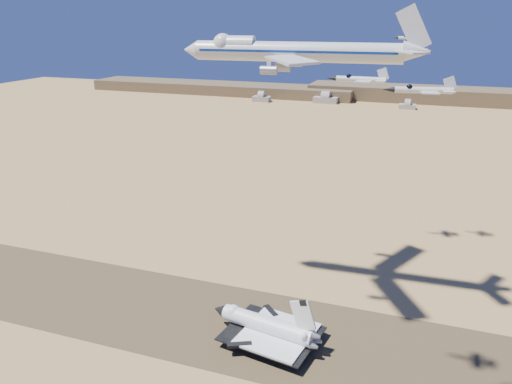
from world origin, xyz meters
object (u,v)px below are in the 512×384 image
(shuttle, at_px, (266,327))
(crew_c, at_px, (288,355))
(crew_b, at_px, (278,351))
(chase_jet_e, at_px, (411,38))
(crew_a, at_px, (284,353))
(carrier_747, at_px, (288,52))
(chase_jet_b, at_px, (422,90))
(chase_jet_d, at_px, (374,51))
(chase_jet_a, at_px, (360,79))

(shuttle, xyz_separation_m, crew_c, (9.40, -6.45, -4.30))
(shuttle, bearing_deg, crew_b, -33.96)
(crew_c, bearing_deg, chase_jet_e, -64.76)
(shuttle, xyz_separation_m, crew_a, (8.07, -6.04, -4.28))
(carrier_747, distance_m, chase_jet_b, 72.78)
(carrier_747, distance_m, crew_c, 102.04)
(chase_jet_b, relative_size, chase_jet_d, 1.02)
(crew_c, xyz_separation_m, chase_jet_e, (23.26, 102.99, 93.54))
(shuttle, distance_m, crew_a, 10.95)
(chase_jet_b, bearing_deg, shuttle, 147.54)
(crew_c, relative_size, chase_jet_b, 0.11)
(crew_c, height_order, chase_jet_a, chase_jet_a)
(shuttle, height_order, chase_jet_b, chase_jet_b)
(shuttle, distance_m, chase_jet_e, 135.46)
(crew_a, relative_size, chase_jet_e, 0.13)
(crew_a, height_order, chase_jet_b, chase_jet_b)
(carrier_747, bearing_deg, chase_jet_a, -58.95)
(crew_a, bearing_deg, shuttle, 31.28)
(shuttle, relative_size, chase_jet_e, 2.88)
(crew_b, height_order, chase_jet_e, chase_jet_e)
(crew_b, height_order, chase_jet_a, chase_jet_a)
(chase_jet_a, height_order, chase_jet_d, chase_jet_d)
(crew_b, distance_m, chase_jet_a, 90.10)
(crew_a, height_order, crew_b, crew_a)
(crew_b, height_order, crew_c, crew_c)
(shuttle, bearing_deg, chase_jet_d, 88.40)
(shuttle, height_order, chase_jet_a, chase_jet_a)
(crew_a, relative_size, crew_b, 1.10)
(carrier_747, height_order, chase_jet_e, carrier_747)
(shuttle, bearing_deg, crew_a, -27.26)
(shuttle, xyz_separation_m, chase_jet_d, (18.00, 91.26, 83.79))
(carrier_747, height_order, crew_b, carrier_747)
(crew_c, height_order, chase_jet_b, chase_jet_b)
(crew_a, height_order, chase_jet_e, chase_jet_e)
(crew_a, distance_m, chase_jet_e, 140.97)
(chase_jet_b, bearing_deg, chase_jet_a, 141.61)
(chase_jet_a, height_order, chase_jet_e, chase_jet_e)
(chase_jet_a, bearing_deg, carrier_747, 125.77)
(shuttle, bearing_deg, crew_c, -24.91)
(chase_jet_d, relative_size, chase_jet_e, 1.12)
(carrier_747, distance_m, crew_b, 101.29)
(carrier_747, xyz_separation_m, chase_jet_d, (23.15, 52.99, -2.47))
(crew_a, xyz_separation_m, crew_c, (1.33, -0.41, -0.02))
(chase_jet_b, bearing_deg, crew_a, 151.52)
(crew_a, bearing_deg, carrier_747, -5.29)
(crew_a, distance_m, chase_jet_b, 93.62)
(carrier_747, bearing_deg, crew_b, -78.53)
(carrier_747, bearing_deg, chase_jet_e, 54.35)
(carrier_747, xyz_separation_m, crew_c, (14.55, -44.72, -90.55))
(shuttle, distance_m, chase_jet_a, 87.89)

